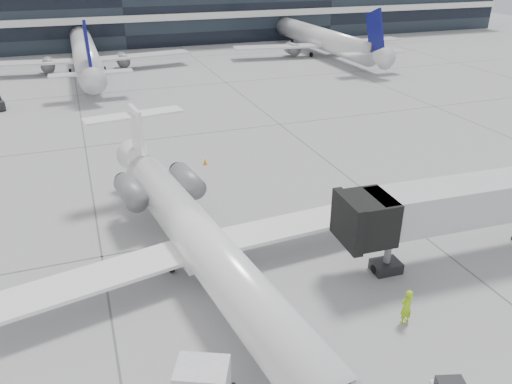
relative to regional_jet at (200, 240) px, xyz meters
name	(u,v)px	position (x,y,z in m)	size (l,w,h in m)	color
ground	(256,229)	(4.70, 3.91, -2.32)	(220.00, 220.00, 0.00)	gray
terminal	(118,15)	(4.70, 85.91, 2.68)	(170.00, 22.00, 10.00)	black
bg_jet_center	(87,70)	(-3.30, 58.91, -2.32)	(32.00, 40.00, 9.60)	silver
bg_jet_right	(319,54)	(36.70, 58.91, -2.32)	(32.00, 40.00, 9.60)	silver
regional_jet	(200,240)	(0.00, 0.00, 0.00)	(23.59, 29.44, 6.80)	white
jet_bridge	(482,200)	(15.99, -3.56, 1.45)	(16.14, 3.91, 5.18)	silver
ramp_worker	(406,307)	(8.52, -7.43, -1.35)	(0.71, 0.47, 1.95)	#A5E017
traffic_cone	(205,162)	(4.34, 15.89, -2.06)	(0.47, 0.47, 0.56)	orange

